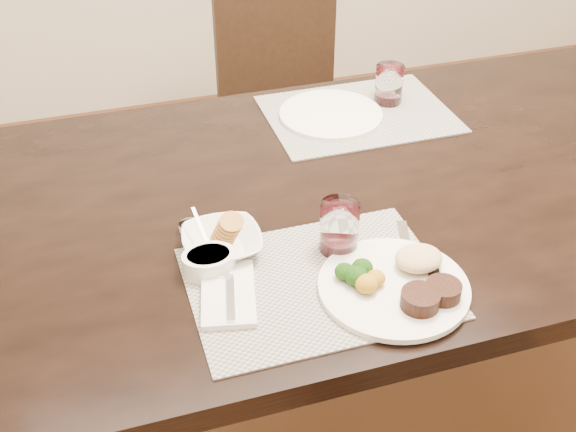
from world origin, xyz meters
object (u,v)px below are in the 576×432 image
object	(u,v)px
steak_knife	(428,274)
wine_glass_near	(339,229)
chair_far	(285,94)
far_plate	(331,114)
dinner_plate	(401,283)
cracker_bowl	(222,242)

from	to	relation	value
steak_knife	wine_glass_near	bearing A→B (deg)	153.29
chair_far	far_plate	world-z (taller)	chair_far
chair_far	steak_knife	xyz separation A→B (m)	(-0.11, -1.26, 0.26)
dinner_plate	far_plate	xyz separation A→B (m)	(0.10, 0.65, -0.01)
chair_far	far_plate	distance (m)	0.68
dinner_plate	wine_glass_near	distance (m)	0.16
steak_knife	chair_far	bearing A→B (deg)	102.55
chair_far	steak_knife	bearing A→B (deg)	-95.21
wine_glass_near	far_plate	world-z (taller)	wine_glass_near
wine_glass_near	chair_far	bearing A→B (deg)	77.92
chair_far	cracker_bowl	size ratio (longest dim) A/B	5.80
chair_far	far_plate	bearing A→B (deg)	-96.65
steak_knife	far_plate	world-z (taller)	steak_knife
dinner_plate	cracker_bowl	bearing A→B (deg)	133.72
steak_knife	far_plate	distance (m)	0.63
dinner_plate	far_plate	world-z (taller)	dinner_plate
dinner_plate	wine_glass_near	xyz separation A→B (m)	(-0.07, 0.14, 0.03)
dinner_plate	wine_glass_near	size ratio (longest dim) A/B	2.65
wine_glass_near	cracker_bowl	bearing A→B (deg)	164.15
chair_far	dinner_plate	xyz separation A→B (m)	(-0.18, -1.28, 0.27)
steak_knife	cracker_bowl	distance (m)	0.39
dinner_plate	steak_knife	world-z (taller)	dinner_plate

